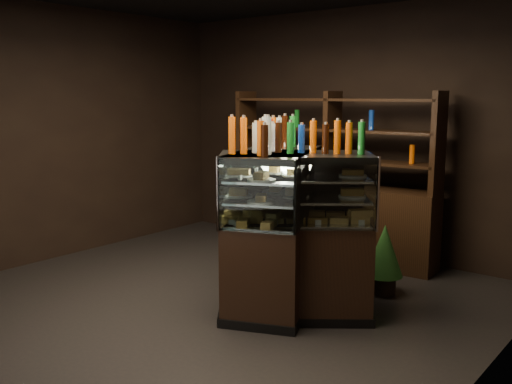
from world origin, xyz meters
TOP-DOWN VIEW (x-y plane):
  - ground at (0.00, 0.00)m, footprint 5.00×5.00m
  - room_shell at (0.00, 0.00)m, footprint 5.02×5.02m
  - display_case at (0.67, 0.30)m, footprint 1.58×1.50m
  - food_display at (0.67, 0.30)m, footprint 1.14×1.21m
  - bottles_top at (0.67, 0.31)m, footprint 0.97×1.07m
  - potted_conifer at (1.19, 1.26)m, footprint 0.37×0.37m
  - back_shelving at (0.09, 2.05)m, footprint 2.59×0.59m

SIDE VIEW (x-z plane):
  - ground at x=0.00m, z-range 0.00..0.00m
  - potted_conifer at x=1.19m, z-range 0.06..0.85m
  - display_case at x=0.67m, z-range -0.24..1.22m
  - back_shelving at x=0.09m, z-range -0.40..1.60m
  - food_display at x=0.67m, z-range 0.85..1.30m
  - bottles_top at x=0.67m, z-range 1.45..1.75m
  - room_shell at x=0.00m, z-range 0.44..3.45m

